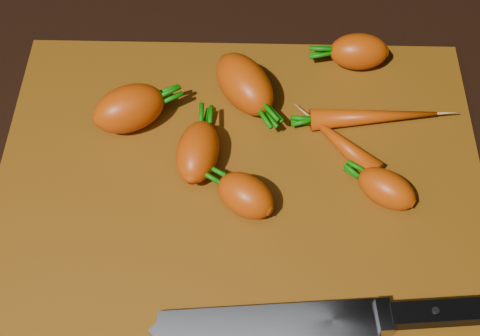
{
  "coord_description": "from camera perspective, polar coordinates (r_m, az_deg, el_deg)",
  "views": [
    {
      "loc": [
        0.01,
        -0.36,
        0.59
      ],
      "look_at": [
        0.0,
        0.01,
        0.03
      ],
      "focal_mm": 50.0,
      "sensor_mm": 36.0,
      "label": 1
    }
  ],
  "objects": [
    {
      "name": "carrot_2",
      "position": [
        0.73,
        0.39,
        7.19
      ],
      "size": [
        0.09,
        0.1,
        0.05
      ],
      "primitive_type": "ellipsoid",
      "rotation": [
        0.0,
        0.0,
        -1.01
      ],
      "color": "#C4440C",
      "rests_on": "cutting_board"
    },
    {
      "name": "carrot_3",
      "position": [
        0.68,
        -3.63,
        1.39
      ],
      "size": [
        0.05,
        0.08,
        0.04
      ],
      "primitive_type": "ellipsoid",
      "rotation": [
        0.0,
        0.0,
        1.45
      ],
      "color": "#C4440C",
      "rests_on": "cutting_board"
    },
    {
      "name": "cutting_board",
      "position": [
        0.68,
        -0.02,
        -1.81
      ],
      "size": [
        0.5,
        0.4,
        0.01
      ],
      "primitive_type": "cube",
      "color": "brown",
      "rests_on": "ground"
    },
    {
      "name": "carrot_4",
      "position": [
        0.78,
        10.1,
        9.76
      ],
      "size": [
        0.07,
        0.04,
        0.04
      ],
      "primitive_type": "ellipsoid",
      "rotation": [
        0.0,
        0.0,
        3.15
      ],
      "color": "#C4440C",
      "rests_on": "cutting_board"
    },
    {
      "name": "carrot_5",
      "position": [
        0.67,
        12.39,
        -1.73
      ],
      "size": [
        0.07,
        0.06,
        0.04
      ],
      "primitive_type": "ellipsoid",
      "rotation": [
        0.0,
        0.0,
        2.54
      ],
      "color": "#C4440C",
      "rests_on": "cutting_board"
    },
    {
      "name": "ground",
      "position": [
        0.69,
        -0.02,
        -2.29
      ],
      "size": [
        2.0,
        2.0,
        0.01
      ],
      "primitive_type": "cube",
      "color": "black"
    },
    {
      "name": "carrot_1",
      "position": [
        0.65,
        0.48,
        -2.36
      ],
      "size": [
        0.07,
        0.07,
        0.04
      ],
      "primitive_type": "ellipsoid",
      "rotation": [
        0.0,
        0.0,
        2.52
      ],
      "color": "#C4440C",
      "rests_on": "cutting_board"
    },
    {
      "name": "carrot_7",
      "position": [
        0.7,
        8.68,
        2.04
      ],
      "size": [
        0.08,
        0.09,
        0.02
      ],
      "primitive_type": "ellipsoid",
      "rotation": [
        0.0,
        0.0,
        2.31
      ],
      "color": "#C4440C",
      "rests_on": "cutting_board"
    },
    {
      "name": "carrot_6",
      "position": [
        0.73,
        11.36,
        4.32
      ],
      "size": [
        0.14,
        0.04,
        0.02
      ],
      "primitive_type": "ellipsoid",
      "rotation": [
        0.0,
        0.0,
        0.08
      ],
      "color": "#C4440C",
      "rests_on": "cutting_board"
    },
    {
      "name": "knife",
      "position": [
        0.61,
        4.25,
        -13.03
      ],
      "size": [
        0.32,
        0.06,
        0.02
      ],
      "rotation": [
        0.0,
        0.0,
        0.09
      ],
      "color": "gray",
      "rests_on": "cutting_board"
    },
    {
      "name": "carrot_0",
      "position": [
        0.72,
        -9.44,
        5.03
      ],
      "size": [
        0.09,
        0.08,
        0.05
      ],
      "primitive_type": "ellipsoid",
      "rotation": [
        0.0,
        0.0,
        0.47
      ],
      "color": "#C4440C",
      "rests_on": "cutting_board"
    }
  ]
}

